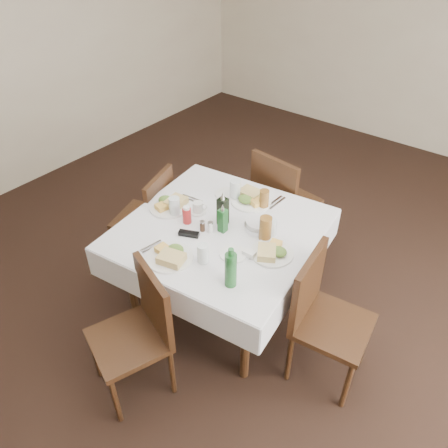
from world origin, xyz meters
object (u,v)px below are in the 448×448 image
water_w (175,207)px  ketchup_bottle (187,215)px  coffee_mug (198,208)px  chair_south (140,326)px  water_n (235,190)px  water_s (203,253)px  water_e (271,228)px  bread_basket (259,225)px  dining_table (221,237)px  green_bottle (231,269)px  chair_west (151,214)px  oil_cruet_dark (223,210)px  chair_north (281,198)px  oil_cruet_green (223,220)px  chair_east (321,311)px

water_w → ketchup_bottle: bearing=-6.0°
water_w → coffee_mug: bearing=48.4°
chair_south → ketchup_bottle: chair_south is taller
water_n → water_s: water_n is taller
water_s → water_e: 0.51m
water_e → ketchup_bottle: ketchup_bottle is taller
water_s → bread_basket: (0.08, 0.48, -0.03)m
dining_table → green_bottle: bearing=-45.6°
coffee_mug → dining_table: bearing=-9.9°
chair_south → chair_west: (-0.79, 0.86, -0.01)m
water_w → ketchup_bottle: 0.13m
ketchup_bottle → green_bottle: bearing=-26.1°
ketchup_bottle → chair_west: bearing=164.3°
chair_west → green_bottle: (1.15, -0.45, 0.38)m
water_e → green_bottle: (0.07, -0.53, 0.06)m
water_n → coffee_mug: water_n is taller
water_n → oil_cruet_dark: bearing=-68.2°
water_n → ketchup_bottle: 0.45m
oil_cruet_dark → ketchup_bottle: oil_cruet_dark is taller
chair_west → water_n: (0.64, 0.29, 0.34)m
chair_south → ketchup_bottle: 0.81m
coffee_mug → green_bottle: (0.61, -0.43, 0.08)m
oil_cruet_dark → coffee_mug: size_ratio=2.27×
water_e → green_bottle: green_bottle is taller
chair_north → oil_cruet_green: size_ratio=4.42×
water_s → chair_south: bearing=-103.1°
chair_south → oil_cruet_green: size_ratio=4.15×
water_s → coffee_mug: size_ratio=1.13×
dining_table → coffee_mug: 0.27m
water_s → oil_cruet_dark: size_ratio=0.50×
water_s → ketchup_bottle: size_ratio=0.99×
chair_north → ketchup_bottle: (-0.19, -0.94, 0.28)m
coffee_mug → green_bottle: 0.75m
bread_basket → water_s: bearing=-100.0°
green_bottle → chair_north: bearing=108.3°
chair_west → water_s: (0.90, -0.39, 0.33)m
dining_table → ketchup_bottle: ketchup_bottle is taller
chair_south → green_bottle: green_bottle is taller
chair_north → bread_basket: size_ratio=4.96×
chair_east → oil_cruet_dark: size_ratio=3.57×
chair_east → water_w: 1.21m
water_s → oil_cruet_dark: bearing=110.6°
water_e → water_w: 0.69m
oil_cruet_dark → coffee_mug: bearing=-179.2°
dining_table → chair_south: size_ratio=1.58×
chair_east → oil_cruet_green: 0.85m
chair_north → chair_west: chair_north is taller
chair_west → green_bottle: green_bottle is taller
chair_south → green_bottle: (0.36, 0.41, 0.37)m
oil_cruet_green → coffee_mug: 0.28m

